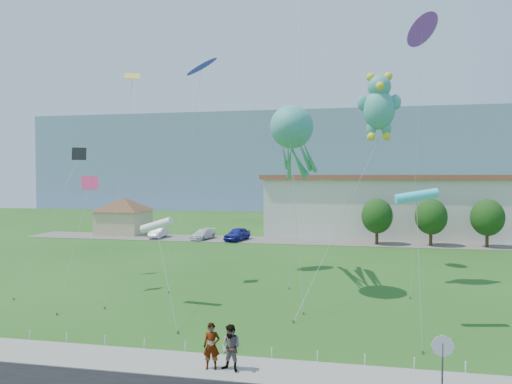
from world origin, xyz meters
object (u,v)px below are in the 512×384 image
pedestrian_left (212,346)px  parked_car_white (203,234)px  octopus_kite (294,141)px  pavilion (124,212)px  warehouse (496,206)px  teddy_bear_kite (379,105)px  parked_car_blue (237,234)px  parked_car_silver (159,232)px  pedestrian_right (231,348)px  stop_sign (443,352)px

pedestrian_left → parked_car_white: pedestrian_left is taller
parked_car_white → octopus_kite: bearing=-46.4°
pavilion → warehouse: 50.37m
pedestrian_left → teddy_bear_kite: teddy_bear_kite is taller
parked_car_blue → parked_car_silver: bearing=-168.4°
parked_car_white → octopus_kite: (13.99, -23.11, 9.82)m
pedestrian_right → octopus_kite: bearing=102.3°
pedestrian_left → teddy_bear_kite: 22.26m
octopus_kite → teddy_bear_kite: size_ratio=0.82×
parked_car_silver → parked_car_white: (6.04, -0.25, -0.04)m
pedestrian_left → parked_car_white: 39.28m
pedestrian_left → parked_car_silver: pedestrian_left is taller
pedestrian_right → parked_car_silver: bearing=133.2°
pavilion → parked_car_blue: (17.17, -3.91, -2.18)m
pedestrian_left → stop_sign: bearing=-17.8°
octopus_kite → parked_car_white: bearing=121.2°
pedestrian_right → parked_car_blue: pedestrian_right is taller
parked_car_white → teddy_bear_kite: teddy_bear_kite is taller
pedestrian_left → parked_car_blue: bearing=91.2°
warehouse → parked_car_white: (-37.36, -9.69, -3.43)m
stop_sign → parked_car_silver: size_ratio=0.61×
warehouse → octopus_kite: bearing=-125.5°
warehouse → parked_car_blue: bearing=-163.2°
pavilion → parked_car_blue: 17.74m
stop_sign → parked_car_blue: stop_sign is taller
pedestrian_right → teddy_bear_kite: teddy_bear_kite is taller
warehouse → parked_car_blue: warehouse is taller
stop_sign → parked_car_blue: bearing=113.1°
pedestrian_left → pedestrian_right: (0.85, -0.05, -0.00)m
parked_car_silver → parked_car_blue: 10.58m
warehouse → pedestrian_left: bearing=-118.2°
pedestrian_left → parked_car_blue: (-7.59, 37.15, -0.21)m
pedestrian_right → parked_car_white: bearing=125.5°
pavilion → octopus_kite: size_ratio=0.72×
parked_car_silver → parked_car_white: bearing=-3.3°
pavilion → parked_car_silver: (6.60, -3.44, -2.29)m
pedestrian_left → pedestrian_right: size_ratio=1.00×
octopus_kite → teddy_bear_kite: bearing=23.5°
parked_car_blue → pedestrian_left: bearing=-64.3°
stop_sign → pedestrian_left: stop_sign is taller
stop_sign → parked_car_silver: 47.20m
pedestrian_right → parked_car_silver: 42.18m
pavilion → parked_car_silver: bearing=-27.5°
stop_sign → parked_car_silver: bearing=124.8°
stop_sign → parked_car_silver: (-26.90, 38.77, -1.13)m
warehouse → stop_sign: warehouse is taller
pavilion → parked_car_silver: 7.79m
octopus_kite → teddy_bear_kite: 7.08m
pavilion → teddy_bear_kite: 41.87m
pedestrian_right → parked_car_blue: 38.14m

